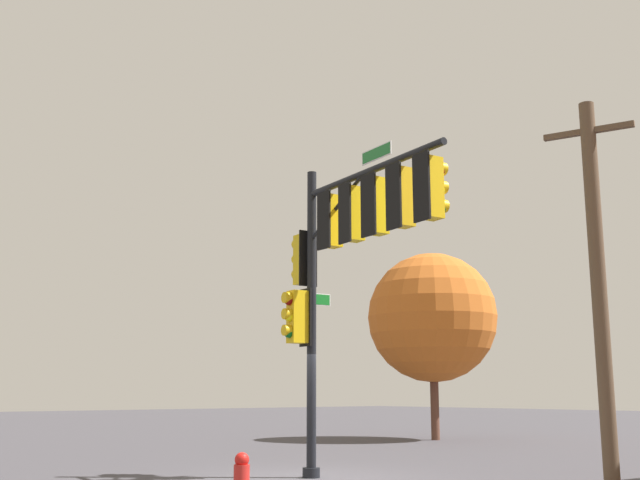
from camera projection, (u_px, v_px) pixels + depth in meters
name	position (u px, v px, depth m)	size (l,w,h in m)	color
ground_plane	(311.00, 478.00, 15.88)	(120.00, 120.00, 0.00)	#3F3D42
signal_pole_assembly	(347.00, 245.00, 15.59)	(5.03, 1.25, 6.47)	black
utility_pole	(598.00, 280.00, 15.41)	(1.74, 0.71, 7.59)	brown
tree_near	(432.00, 317.00, 29.27)	(4.84, 4.84, 6.91)	brown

